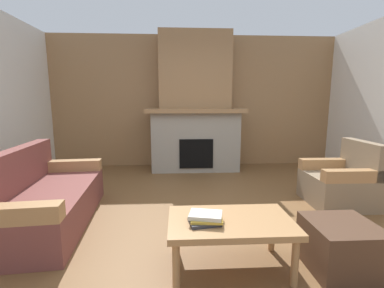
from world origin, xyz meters
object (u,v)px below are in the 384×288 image
Objects in this scene: fireplace at (195,112)px; ottoman at (341,246)px; armchair at (341,182)px; couch at (43,200)px; coffee_table at (230,225)px.

fireplace is 5.19× the size of ottoman.
armchair is 1.63× the size of ottoman.
armchair is at bearing 57.96° from ottoman.
ottoman is at bearing -122.04° from armchair.
fireplace reaches higher than ottoman.
couch and armchair have the same top height.
coffee_table is 1.92× the size of ottoman.
couch reaches higher than coffee_table.
armchair is (1.83, -2.01, -0.87)m from fireplace.
fireplace is 3.41m from coffee_table.
couch is 1.87× the size of coffee_table.
coffee_table is (0.07, -3.32, -0.79)m from fireplace.
coffee_table is at bearing -25.04° from couch.
ottoman is at bearing -18.80° from couch.
fireplace reaches higher than coffee_table.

